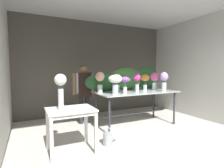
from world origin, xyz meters
The scene contains 18 objects.
ground_plane centered at (0.00, 1.67, 0.00)m, with size 7.33×7.33×0.00m, color beige.
wall_back centered at (0.00, 3.33, 1.48)m, with size 5.07×0.12×2.96m, color #5B564C.
wall_right centered at (2.53, 1.67, 1.48)m, with size 0.12×3.45×2.96m, color silver.
ceiling_slab centered at (0.00, 1.67, 3.02)m, with size 5.19×3.45×0.12m, color silver.
display_table_glass centered at (0.44, 1.64, 0.76)m, with size 2.09×1.03×0.88m.
side_table_white centered at (-1.42, 0.85, 0.67)m, with size 0.79×0.63×0.77m.
florist centered at (-0.72, 2.34, 0.95)m, with size 0.60×0.24×1.54m.
foliage_backdrop centered at (0.43, 2.03, 1.17)m, with size 2.28×0.28×0.65m.
vase_sunset_ranunculus centered at (0.81, 1.74, 1.17)m, with size 0.25×0.24×0.43m.
vase_violet_peonies centered at (0.01, 1.43, 1.15)m, with size 0.22×0.22×0.39m.
vase_fuchsia_roses centered at (1.06, 1.65, 1.17)m, with size 0.24×0.22×0.48m.
vase_ivory_stock centered at (-0.27, 1.41, 1.17)m, with size 0.32×0.31×0.44m.
vase_magenta_tulips centered at (0.40, 1.52, 1.17)m, with size 0.20×0.17×0.46m.
vase_lilac_lilies centered at (1.09, 1.31, 1.17)m, with size 0.21×0.20×0.49m.
vase_peach_carnations centered at (-0.47, 1.84, 1.19)m, with size 0.24×0.22×0.50m.
vase_blush_anemones centered at (0.00, 1.83, 1.15)m, with size 0.25×0.22×0.46m.
vase_white_roses_tall centered at (-1.58, 0.85, 1.15)m, with size 0.20×0.20×0.60m.
watering_can centered at (-0.72, 0.82, 0.13)m, with size 0.35×0.18×0.34m.
Camera 1 is at (-2.08, -2.12, 1.44)m, focal length 28.06 mm.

